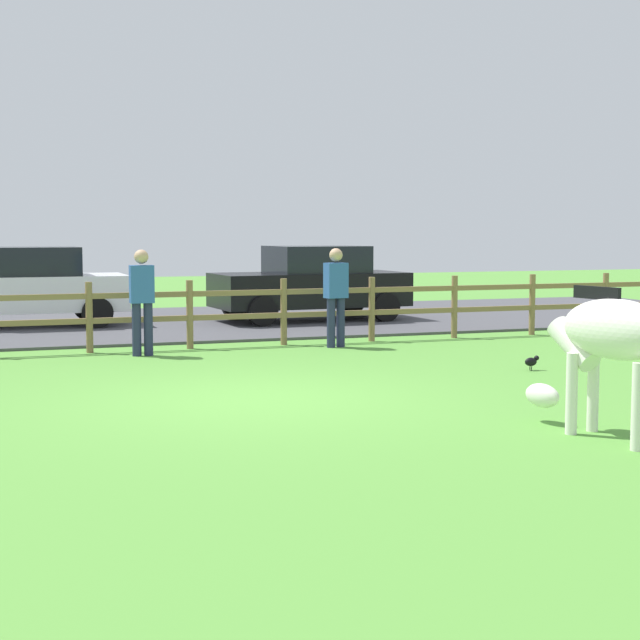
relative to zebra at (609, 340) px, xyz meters
name	(u,v)px	position (x,y,z in m)	size (l,w,h in m)	color
ground_plane	(259,399)	(-2.46, 3.14, -0.93)	(60.00, 60.00, 0.00)	#549338
parking_asphalt	(133,324)	(-2.46, 12.44, -0.90)	(28.00, 7.40, 0.05)	#47474C
paddock_fence	(140,311)	(-3.00, 8.14, -0.29)	(21.03, 0.11, 1.12)	olive
zebra	(609,340)	(0.00, 0.00, 0.00)	(0.70, 1.92, 1.41)	white
crow_on_grass	(532,361)	(1.74, 4.10, -0.80)	(0.21, 0.10, 0.20)	black
parked_car_white	(24,286)	(-4.59, 12.46, -0.08)	(4.00, 1.88, 1.56)	white
parked_car_black	(311,283)	(1.16, 11.77, -0.08)	(4.09, 2.07, 1.56)	black
visitor_left_of_tree	(336,293)	(0.13, 7.54, -0.02)	(0.39, 0.27, 1.64)	#232847
visitor_right_of_tree	(142,297)	(-3.08, 7.49, -0.02)	(0.36, 0.22, 1.64)	#232847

